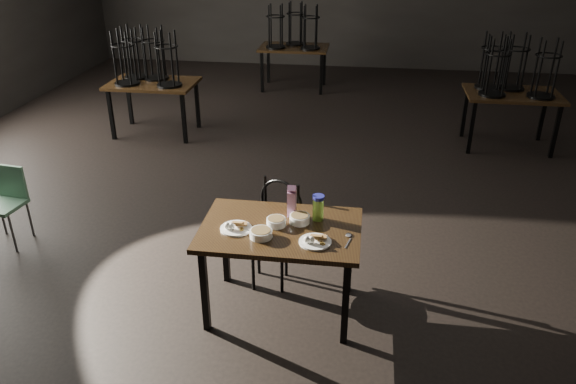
% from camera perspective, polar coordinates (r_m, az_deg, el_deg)
% --- Properties ---
extents(main_table, '(1.20, 0.80, 0.75)m').
position_cam_1_polar(main_table, '(4.24, -0.77, -4.56)').
color(main_table, black).
rests_on(main_table, ground).
extents(plate_left, '(0.24, 0.24, 0.08)m').
position_cam_1_polar(plate_left, '(4.18, -5.35, -3.55)').
color(plate_left, white).
rests_on(plate_left, main_table).
extents(plate_right, '(0.23, 0.23, 0.08)m').
position_cam_1_polar(plate_right, '(4.00, 2.74, -4.93)').
color(plate_right, white).
rests_on(plate_right, main_table).
extents(bowl_near, '(0.15, 0.15, 0.06)m').
position_cam_1_polar(bowl_near, '(4.21, -1.21, -3.03)').
color(bowl_near, white).
rests_on(bowl_near, main_table).
extents(bowl_far, '(0.15, 0.15, 0.06)m').
position_cam_1_polar(bowl_far, '(4.25, 1.19, -2.71)').
color(bowl_far, white).
rests_on(bowl_far, main_table).
extents(bowl_big, '(0.17, 0.17, 0.06)m').
position_cam_1_polar(bowl_big, '(4.07, -2.77, -4.22)').
color(bowl_big, white).
rests_on(bowl_big, main_table).
extents(juice_carton, '(0.07, 0.07, 0.26)m').
position_cam_1_polar(juice_carton, '(4.30, 0.39, -1.00)').
color(juice_carton, '#7E175F').
rests_on(juice_carton, main_table).
extents(water_bottle, '(0.12, 0.12, 0.20)m').
position_cam_1_polar(water_bottle, '(4.26, 3.08, -1.57)').
color(water_bottle, '#88CF3C').
rests_on(water_bottle, main_table).
extents(spoon, '(0.06, 0.22, 0.01)m').
position_cam_1_polar(spoon, '(4.10, 6.17, -4.48)').
color(spoon, silver).
rests_on(spoon, main_table).
extents(bentwood_chair, '(0.48, 0.48, 0.90)m').
position_cam_1_polar(bentwood_chair, '(4.67, -1.42, -3.33)').
color(bentwood_chair, black).
rests_on(bentwood_chair, ground).
extents(school_chair, '(0.39, 0.39, 0.75)m').
position_cam_1_polar(school_chair, '(5.91, -26.77, -0.54)').
color(school_chair, '#6BA680').
rests_on(school_chair, ground).
extents(bg_table_left, '(1.20, 0.80, 1.48)m').
position_cam_1_polar(bg_table_left, '(8.16, -13.83, 11.14)').
color(bg_table_left, black).
rests_on(bg_table_left, ground).
extents(bg_table_right, '(1.20, 0.80, 1.48)m').
position_cam_1_polar(bg_table_right, '(7.98, 21.76, 9.71)').
color(bg_table_right, black).
rests_on(bg_table_right, ground).
extents(bg_table_far, '(1.20, 0.80, 1.48)m').
position_cam_1_polar(bg_table_far, '(10.17, 0.60, 14.70)').
color(bg_table_far, black).
rests_on(bg_table_far, ground).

